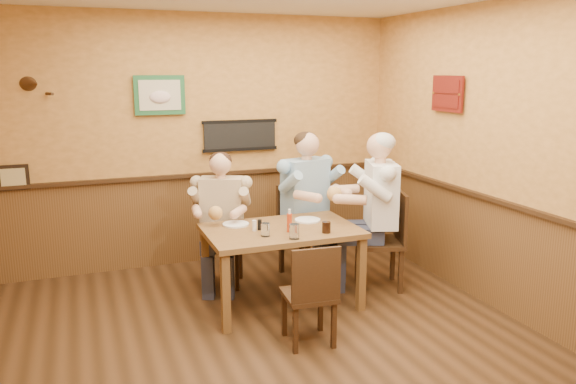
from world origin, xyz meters
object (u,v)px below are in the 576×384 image
Objects in this scene: chair_back_right at (305,231)px; cola_tumbler at (326,227)px; chair_back_left at (223,244)px; water_glass_mid at (294,231)px; dining_table at (281,238)px; water_glass_left at (266,230)px; diner_blue_polo at (305,212)px; salt_shaker at (254,226)px; diner_white_elder at (380,220)px; diner_tan_shirt at (222,226)px; chair_right_end at (379,240)px; chair_near_side at (309,292)px; pepper_shaker at (260,225)px; hot_sauce_bottle at (289,222)px.

chair_back_right is 9.65× the size of cola_tumbler.
water_glass_mid is (0.38, -1.05, 0.38)m from chair_back_left.
water_glass_left is (-0.21, -0.19, 0.15)m from dining_table.
water_glass_left is at bearing 170.36° from cola_tumbler.
salt_shaker is at bearing -154.40° from diner_blue_polo.
diner_white_elder is 1.35m from salt_shaker.
salt_shaker is at bearing -57.40° from diner_tan_shirt.
chair_back_right is at bearing 20.67° from chair_back_left.
diner_tan_shirt is at bearing 126.21° from cola_tumbler.
water_glass_left is at bearing -145.45° from chair_back_right.
water_glass_mid is at bearing -55.46° from salt_shaker.
salt_shaker is (-1.34, -0.05, 0.30)m from chair_right_end.
chair_near_side is 0.61× the size of diner_blue_polo.
water_glass_mid reaches higher than chair_back_left.
diner_white_elder is 14.76× the size of pepper_shaker.
chair_near_side reaches higher than pepper_shaker.
chair_near_side is (-1.14, -0.85, -0.07)m from chair_right_end.
chair_right_end is 8.38× the size of water_glass_left.
diner_tan_shirt is 1.60m from diner_white_elder.
chair_right_end is 1.21m from water_glass_mid.
salt_shaker is at bearing 178.23° from dining_table.
water_glass_mid is (0.38, -1.05, 0.19)m from diner_tan_shirt.
dining_table is at bearing -5.94° from pepper_shaker.
salt_shaker reaches higher than dining_table.
cola_tumbler is (-0.75, -0.34, 0.30)m from chair_right_end.
cola_tumbler is (0.72, -0.98, 0.18)m from diner_tan_shirt.
cola_tumbler is at bearing -46.67° from diner_white_elder.
chair_back_left is at bearing 105.22° from pepper_shaker.
hot_sauce_bottle reaches higher than chair_back_left.
salt_shaker is at bearing -70.97° from chair_near_side.
cola_tumbler reaches higher than dining_table.
diner_tan_shirt is 0.92m from water_glass_left.
dining_table is 1.12× the size of diner_tan_shirt.
diner_blue_polo is 14.48× the size of pepper_shaker.
chair_back_right reaches higher than dining_table.
diner_white_elder is at bearing -138.56° from chair_near_side.
hot_sauce_bottle is at bearing -34.65° from pepper_shaker.
chair_back_right reaches higher than hot_sauce_bottle.
chair_right_end reaches higher than chair_back_left.
chair_right_end reaches higher than pepper_shaker.
chair_back_right is 5.14× the size of hot_sauce_bottle.
diner_tan_shirt is 9.43× the size of water_glass_mid.
diner_white_elder is 10.80× the size of water_glass_mid.
chair_back_right is at bearing 58.82° from hot_sauce_bottle.
cola_tumbler is at bearing -31.73° from diner_tan_shirt.
diner_white_elder is at bearing 24.46° from cola_tumbler.
pepper_shaker is (-0.53, 0.30, -0.00)m from cola_tumbler.
hot_sauce_bottle reaches higher than water_glass_mid.
cola_tumbler is at bearing -122.42° from chair_near_side.
chair_back_right is at bearing 78.72° from cola_tumbler.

